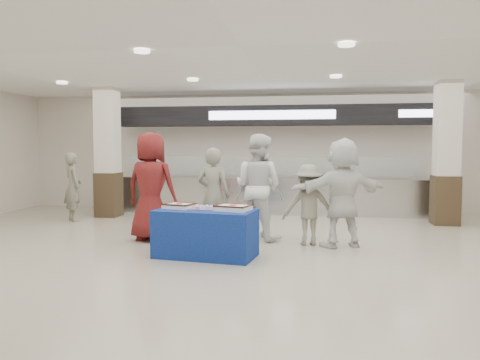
% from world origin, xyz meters
% --- Properties ---
extents(ground, '(14.00, 14.00, 0.00)m').
position_xyz_m(ground, '(0.00, 0.00, 0.00)').
color(ground, beige).
rests_on(ground, ground).
extents(serving_line, '(8.70, 0.85, 2.80)m').
position_xyz_m(serving_line, '(0.00, 5.40, 1.16)').
color(serving_line, '#B9BBC1').
rests_on(serving_line, ground).
extents(column_left, '(0.55, 0.55, 3.20)m').
position_xyz_m(column_left, '(-4.00, 4.20, 1.53)').
color(column_left, '#342617').
rests_on(column_left, ground).
extents(column_right, '(0.55, 0.55, 3.20)m').
position_xyz_m(column_right, '(4.00, 4.20, 1.53)').
color(column_right, '#342617').
rests_on(column_right, ground).
extents(display_table, '(1.64, 0.98, 0.75)m').
position_xyz_m(display_table, '(-0.61, 0.32, 0.38)').
color(display_table, navy).
rests_on(display_table, ground).
extents(sheet_cake_left, '(0.53, 0.47, 0.10)m').
position_xyz_m(sheet_cake_left, '(-1.07, 0.43, 0.80)').
color(sheet_cake_left, white).
rests_on(sheet_cake_left, display_table).
extents(sheet_cake_right, '(0.59, 0.51, 0.10)m').
position_xyz_m(sheet_cake_right, '(-0.17, 0.30, 0.80)').
color(sheet_cake_right, white).
rests_on(sheet_cake_right, display_table).
extents(cupcake_tray, '(0.40, 0.31, 0.06)m').
position_xyz_m(cupcake_tray, '(-0.66, 0.35, 0.78)').
color(cupcake_tray, '#A2A2A6').
rests_on(cupcake_tray, display_table).
extents(civilian_maroon, '(1.07, 0.78, 2.01)m').
position_xyz_m(civilian_maroon, '(-1.90, 1.45, 1.01)').
color(civilian_maroon, maroon).
rests_on(civilian_maroon, ground).
extents(soldier_a, '(0.71, 0.55, 1.73)m').
position_xyz_m(soldier_a, '(-0.72, 1.45, 0.86)').
color(soldier_a, slate).
rests_on(soldier_a, ground).
extents(chef_tall, '(1.18, 1.08, 1.98)m').
position_xyz_m(chef_tall, '(0.04, 1.87, 0.99)').
color(chef_tall, white).
rests_on(chef_tall, ground).
extents(chef_short, '(0.96, 0.61, 1.52)m').
position_xyz_m(chef_short, '(0.05, 2.06, 0.76)').
color(chef_short, white).
rests_on(chef_short, ground).
extents(soldier_b, '(1.01, 0.71, 1.43)m').
position_xyz_m(soldier_b, '(0.99, 1.51, 0.72)').
color(soldier_b, slate).
rests_on(soldier_b, ground).
extents(civilian_white, '(1.84, 1.22, 1.90)m').
position_xyz_m(civilian_white, '(1.56, 1.43, 0.95)').
color(civilian_white, white).
rests_on(civilian_white, ground).
extents(soldier_bg, '(0.69, 0.69, 1.62)m').
position_xyz_m(soldier_bg, '(-4.51, 3.38, 0.81)').
color(soldier_bg, slate).
rests_on(soldier_bg, ground).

